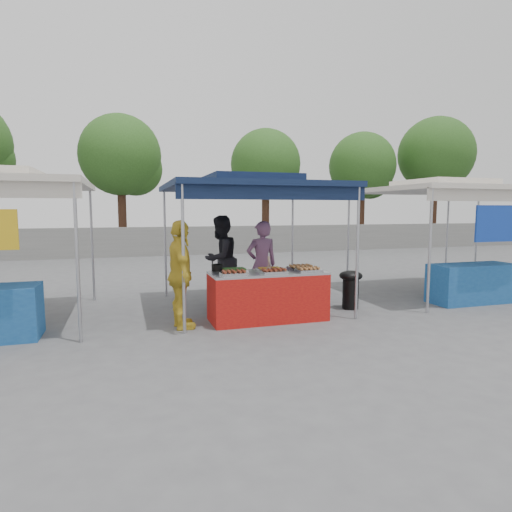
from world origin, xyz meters
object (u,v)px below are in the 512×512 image
object	(u,v)px
vendor_table	(268,296)
wok_burner	(351,286)
cooking_pot	(217,268)
vendor_woman	(262,264)
helper_man	(221,259)
customer_person	(181,275)

from	to	relation	value
vendor_table	wok_burner	xyz separation A→B (m)	(1.81, 0.34, 0.02)
vendor_table	cooking_pot	distance (m)	1.01
vendor_table	vendor_woman	distance (m)	1.07
vendor_woman	helper_man	bearing A→B (deg)	-51.84
wok_burner	helper_man	bearing A→B (deg)	130.71
cooking_pot	wok_burner	world-z (taller)	cooking_pot
vendor_table	vendor_woman	xyz separation A→B (m)	(0.20, 0.96, 0.42)
vendor_table	vendor_woman	size ratio (longest dim) A/B	1.18
vendor_table	helper_man	bearing A→B (deg)	104.93
cooking_pot	helper_man	bearing A→B (deg)	75.37
wok_burner	vendor_woman	xyz separation A→B (m)	(-1.61, 0.62, 0.40)
vendor_table	vendor_woman	bearing A→B (deg)	78.50
vendor_table	helper_man	world-z (taller)	helper_man
vendor_table	helper_man	distance (m)	1.84
vendor_table	helper_man	size ratio (longest dim) A/B	1.11
cooking_pot	vendor_table	bearing A→B (deg)	-22.88
vendor_woman	customer_person	world-z (taller)	customer_person
cooking_pot	customer_person	bearing A→B (deg)	-148.36
cooking_pot	vendor_woman	distance (m)	1.19
wok_burner	helper_man	xyz separation A→B (m)	(-2.26, 1.38, 0.45)
cooking_pot	customer_person	xyz separation A→B (m)	(-0.69, -0.43, -0.03)
customer_person	vendor_table	bearing A→B (deg)	-89.67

